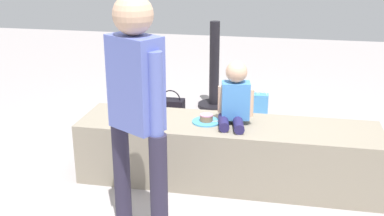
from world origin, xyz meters
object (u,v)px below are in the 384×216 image
object	(u,v)px
child_seated	(235,97)
water_bottle_near_gift	(268,147)
adult_standing	(136,98)
party_cup_red	(154,134)
cake_plate	(206,120)
handbag_black_leather	(171,111)
handbag_brown_canvas	(216,131)
cake_box_white	(325,137)
gift_bag	(257,109)

from	to	relation	value
child_seated	water_bottle_near_gift	xyz separation A→B (m)	(0.25, 0.48, -0.60)
adult_standing	party_cup_red	size ratio (longest dim) A/B	13.29
cake_plate	handbag_black_leather	size ratio (longest dim) A/B	0.63
handbag_brown_canvas	cake_plate	bearing A→B (deg)	-87.70
child_seated	handbag_brown_canvas	xyz separation A→B (m)	(-0.24, 0.74, -0.59)
water_bottle_near_gift	handbag_black_leather	bearing A→B (deg)	147.53
child_seated	cake_plate	distance (m)	0.29
party_cup_red	handbag_brown_canvas	world-z (taller)	handbag_brown_canvas
child_seated	party_cup_red	bearing A→B (deg)	141.49
water_bottle_near_gift	handbag_black_leather	world-z (taller)	handbag_black_leather
party_cup_red	child_seated	bearing A→B (deg)	-38.51
child_seated	cake_plate	world-z (taller)	child_seated
cake_plate	handbag_brown_canvas	distance (m)	0.85
water_bottle_near_gift	handbag_brown_canvas	world-z (taller)	handbag_brown_canvas
handbag_brown_canvas	child_seated	bearing A→B (deg)	-71.86
handbag_black_leather	handbag_brown_canvas	world-z (taller)	handbag_black_leather
handbag_brown_canvas	cake_box_white	bearing A→B (deg)	7.64
child_seated	water_bottle_near_gift	size ratio (longest dim) A/B	2.38
gift_bag	adult_standing	bearing A→B (deg)	-106.03
cake_plate	cake_box_white	world-z (taller)	cake_plate
party_cup_red	cake_plate	bearing A→B (deg)	-47.47
adult_standing	cake_plate	world-z (taller)	adult_standing
adult_standing	water_bottle_near_gift	bearing A→B (deg)	60.28
party_cup_red	cake_box_white	xyz separation A→B (m)	(1.59, 0.22, 0.01)
child_seated	adult_standing	distance (m)	1.00
cake_plate	gift_bag	world-z (taller)	cake_plate
water_bottle_near_gift	handbag_black_leather	xyz separation A→B (m)	(-1.03, 0.65, 0.04)
adult_standing	water_bottle_near_gift	size ratio (longest dim) A/B	7.53
cake_plate	handbag_brown_canvas	world-z (taller)	cake_plate
child_seated	party_cup_red	distance (m)	1.24
party_cup_red	handbag_black_leather	bearing A→B (deg)	83.64
cake_box_white	handbag_black_leather	world-z (taller)	handbag_black_leather
child_seated	water_bottle_near_gift	bearing A→B (deg)	62.38
party_cup_red	cake_box_white	size ratio (longest dim) A/B	0.35
child_seated	adult_standing	size ratio (longest dim) A/B	0.32
adult_standing	gift_bag	world-z (taller)	adult_standing
gift_bag	water_bottle_near_gift	size ratio (longest dim) A/B	1.81
water_bottle_near_gift	adult_standing	bearing A→B (deg)	-119.72
adult_standing	handbag_black_leather	size ratio (longest dim) A/B	4.29
adult_standing	cake_box_white	bearing A→B (deg)	53.65
water_bottle_near_gift	handbag_black_leather	size ratio (longest dim) A/B	0.57
cake_plate	handbag_black_leather	bearing A→B (deg)	116.15
water_bottle_near_gift	handbag_brown_canvas	xyz separation A→B (m)	(-0.50, 0.26, 0.01)
cake_plate	gift_bag	distance (m)	1.36
party_cup_red	water_bottle_near_gift	bearing A→B (deg)	-9.40
water_bottle_near_gift	party_cup_red	bearing A→B (deg)	170.60
cake_plate	child_seated	bearing A→B (deg)	3.10
adult_standing	handbag_black_leather	xyz separation A→B (m)	(-0.28, 1.97, -0.79)
gift_bag	cake_box_white	world-z (taller)	gift_bag
cake_box_white	handbag_brown_canvas	size ratio (longest dim) A/B	1.00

